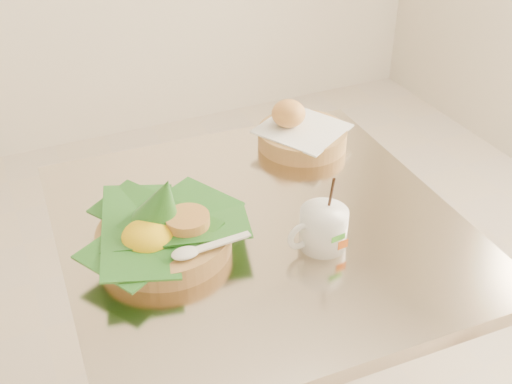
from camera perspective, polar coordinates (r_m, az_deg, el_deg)
name	(u,v)px	position (r m, az deg, el deg)	size (l,w,h in m)	color
cafe_table	(261,313)	(1.30, 0.41, -10.69)	(0.73, 0.73, 0.75)	gray
rice_basket	(164,230)	(1.09, -8.22, -3.35)	(0.28, 0.28, 0.14)	tan
bread_basket	(300,133)	(1.38, 3.93, 5.29)	(0.22, 0.22, 0.10)	tan
coffee_mug	(322,228)	(1.09, 5.92, -3.17)	(0.11, 0.08, 0.14)	white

